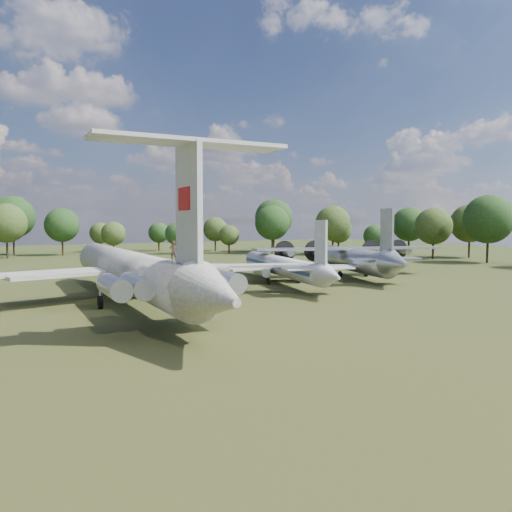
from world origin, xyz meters
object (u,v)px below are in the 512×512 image
person_on_il62 (174,251)px  tu104_jet (282,270)px  il62_airliner (128,277)px  an12_transport (351,262)px

person_on_il62 → tu104_jet: bearing=-129.2°
tu104_jet → person_on_il62: person_on_il62 is taller
il62_airliner → tu104_jet: bearing=17.6°
tu104_jet → person_on_il62: 34.49m
il62_airliner → an12_transport: bearing=14.6°
tu104_jet → il62_airliner: bearing=-152.4°
tu104_jet → an12_transport: 14.79m
il62_airliner → tu104_jet: il62_airliner is taller
il62_airliner → person_on_il62: 16.83m
an12_transport → tu104_jet: bearing=-156.9°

